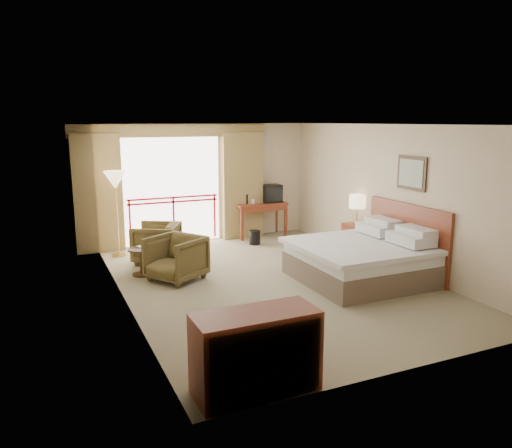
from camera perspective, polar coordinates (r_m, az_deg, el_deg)
name	(u,v)px	position (r m, az deg, el deg)	size (l,w,h in m)	color
floor	(271,281)	(8.82, 1.70, -6.53)	(7.00, 7.00, 0.00)	#807759
ceiling	(272,124)	(8.37, 1.81, 11.30)	(7.00, 7.00, 0.00)	white
wall_back	(206,182)	(11.71, -5.76, 4.75)	(5.00, 5.00, 0.00)	beige
wall_front	(413,255)	(5.62, 17.53, -3.37)	(5.00, 5.00, 0.00)	beige
wall_left	(121,217)	(7.75, -15.12, 0.82)	(7.00, 7.00, 0.00)	beige
wall_right	(389,196)	(9.83, 15.00, 3.07)	(7.00, 7.00, 0.00)	beige
balcony_door	(173,191)	(11.48, -9.51, 3.75)	(2.40, 2.40, 0.00)	white
balcony_railing	(173,208)	(11.52, -9.42, 1.83)	(2.09, 0.03, 1.02)	red
curtain_left	(98,194)	(11.05, -17.65, 3.32)	(1.00, 0.26, 2.50)	olive
curtain_right	(242,186)	(11.87, -1.62, 4.41)	(1.00, 0.26, 2.50)	olive
valance	(172,130)	(11.28, -9.61, 10.50)	(4.40, 0.22, 0.28)	olive
hvac_vent	(257,138)	(12.07, 0.13, 9.78)	(0.50, 0.04, 0.50)	silver
bed	(363,259)	(8.96, 12.08, -3.97)	(2.13, 2.06, 0.97)	brown
headboard	(407,239)	(9.48, 16.86, -1.65)	(0.06, 2.10, 1.30)	maroon
framed_art	(412,173)	(9.30, 17.36, 5.57)	(0.04, 0.72, 0.60)	#301E0E
nightstand	(357,240)	(10.60, 11.50, -1.77)	(0.46, 0.55, 0.66)	maroon
table_lamp	(357,202)	(10.49, 11.51, 2.49)	(0.33, 0.33, 0.59)	tan
phone	(360,224)	(10.37, 11.83, 0.00)	(0.16, 0.13, 0.07)	black
desk	(259,210)	(12.11, 0.31, 1.64)	(1.26, 0.61, 0.82)	maroon
tv	(271,193)	(12.12, 1.73, 3.51)	(0.47, 0.38, 0.43)	black
coffee_maker	(246,199)	(11.87, -1.12, 2.88)	(0.11, 0.11, 0.23)	black
cup	(253,202)	(11.90, -0.36, 2.58)	(0.08, 0.08, 0.11)	white
wastebasket	(255,237)	(11.33, -0.15, -1.54)	(0.26, 0.26, 0.32)	black
armchair_far	(157,262)	(10.17, -11.22, -4.25)	(0.83, 0.86, 0.78)	#44391E
armchair_near	(177,280)	(8.99, -9.06, -6.32)	(0.85, 0.87, 0.79)	#44391E
side_table	(141,257)	(9.28, -13.02, -3.70)	(0.46, 0.46, 0.50)	#301E0E
book	(140,248)	(9.24, -13.07, -2.73)	(0.18, 0.24, 0.02)	white
floor_lamp	(115,183)	(10.52, -15.80, 4.51)	(0.45, 0.45, 1.77)	tan
dresser	(256,352)	(5.28, 0.01, -14.47)	(1.29, 0.55, 0.86)	maroon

